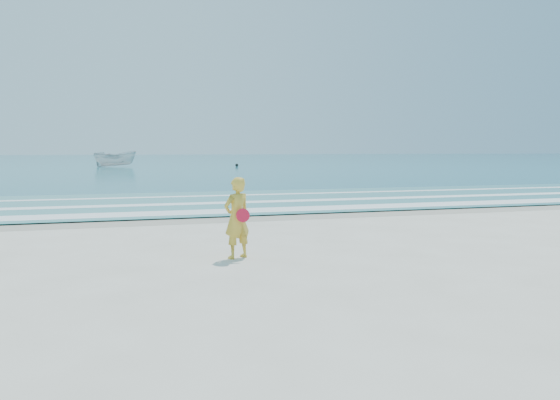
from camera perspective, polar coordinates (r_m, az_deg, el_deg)
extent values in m
plane|color=silver|center=(8.66, 4.14, -9.09)|extent=(400.00, 400.00, 0.00)
cube|color=#B2A893|center=(17.23, -6.55, -1.87)|extent=(400.00, 2.40, 0.00)
cube|color=#19727F|center=(112.90, -15.19, 4.09)|extent=(400.00, 190.00, 0.04)
cube|color=#59B7AD|center=(22.14, -8.83, -0.18)|extent=(400.00, 10.00, 0.01)
cube|color=white|center=(18.50, -7.26, -1.22)|extent=(400.00, 1.40, 0.01)
cube|color=white|center=(21.35, -8.53, -0.36)|extent=(400.00, 0.90, 0.01)
cube|color=white|center=(24.61, -9.63, 0.37)|extent=(400.00, 0.60, 0.01)
imported|color=silver|center=(67.96, -16.84, 4.14)|extent=(5.01, 2.18, 1.89)
sphere|color=black|center=(65.33, -4.53, 3.65)|extent=(0.39, 0.39, 0.39)
imported|color=gold|center=(10.78, -4.53, -1.87)|extent=(0.69, 0.59, 1.61)
cylinder|color=red|center=(10.62, -3.90, -1.61)|extent=(0.27, 0.08, 0.27)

